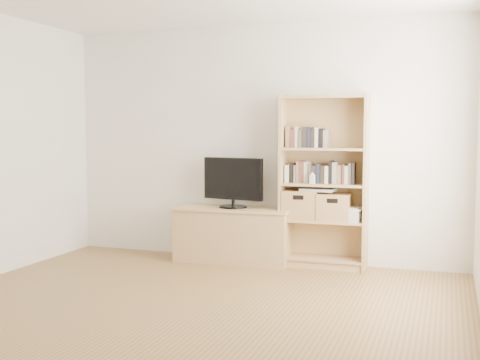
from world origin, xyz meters
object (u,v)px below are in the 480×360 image
at_px(tv_stand, 233,236).
at_px(basket_right, 334,207).
at_px(television, 233,182).
at_px(bookshelf, 324,181).
at_px(baby_monitor, 312,179).
at_px(basket_left, 301,204).
at_px(laptop, 318,190).

distance_m(tv_stand, basket_right, 1.16).
bearing_deg(television, bookshelf, 14.20).
xyz_separation_m(tv_stand, basket_right, (1.10, 0.07, 0.36)).
bearing_deg(television, baby_monitor, 8.06).
height_order(bookshelf, basket_left, bookshelf).
height_order(basket_right, laptop, laptop).
bearing_deg(bookshelf, tv_stand, -176.57).
relative_size(baby_monitor, basket_right, 0.29).
distance_m(bookshelf, television, 0.99).
bearing_deg(baby_monitor, laptop, 72.44).
distance_m(bookshelf, baby_monitor, 0.15).
distance_m(bookshelf, basket_right, 0.29).
xyz_separation_m(television, baby_monitor, (0.89, -0.03, 0.06)).
distance_m(television, baby_monitor, 0.89).
bearing_deg(basket_right, basket_left, 177.00).
xyz_separation_m(television, basket_left, (0.74, 0.06, -0.22)).
relative_size(basket_left, laptop, 1.05).
relative_size(tv_stand, basket_right, 3.68).
xyz_separation_m(baby_monitor, laptop, (0.05, 0.09, -0.12)).
distance_m(basket_left, laptop, 0.25).
relative_size(bookshelf, basket_left, 4.94).
xyz_separation_m(basket_left, basket_right, (0.35, 0.01, -0.01)).
xyz_separation_m(baby_monitor, basket_left, (-0.14, 0.09, -0.28)).
bearing_deg(basket_right, bookshelf, 174.40).
relative_size(bookshelf, basket_right, 5.35).
height_order(bookshelf, laptop, bookshelf).
relative_size(tv_stand, television, 1.77).
bearing_deg(television, basket_right, 13.59).
bearing_deg(tv_stand, television, 0.00).
height_order(baby_monitor, basket_right, baby_monitor).
relative_size(baby_monitor, basket_left, 0.26).
xyz_separation_m(tv_stand, basket_left, (0.74, 0.06, 0.37)).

